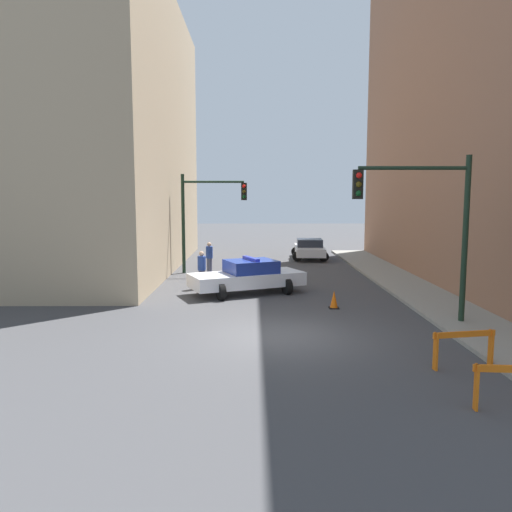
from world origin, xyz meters
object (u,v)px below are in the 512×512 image
object	(u,v)px
police_car	(248,276)
pedestrian_crossing	(202,269)
traffic_light_far	(204,209)
traffic_cone	(334,300)
pedestrian_corner	(209,257)
parked_car_near	(309,249)
barrier_mid	(464,343)
traffic_light_near	(429,213)

from	to	relation	value
police_car	pedestrian_crossing	size ratio (longest dim) A/B	3.04
traffic_light_far	traffic_cone	size ratio (longest dim) A/B	7.93
police_car	pedestrian_corner	world-z (taller)	pedestrian_corner
police_car	parked_car_near	bearing A→B (deg)	-42.09
pedestrian_crossing	police_car	bearing A→B (deg)	-149.79
traffic_cone	traffic_light_far	bearing A→B (deg)	123.18
parked_car_near	traffic_light_far	bearing A→B (deg)	-133.51
police_car	parked_car_near	size ratio (longest dim) A/B	1.15
barrier_mid	traffic_cone	world-z (taller)	barrier_mid
police_car	pedestrian_crossing	distance (m)	2.34
parked_car_near	traffic_cone	bearing A→B (deg)	-90.03
traffic_light_far	police_car	bearing A→B (deg)	-67.20
barrier_mid	traffic_cone	distance (m)	6.70
traffic_light_far	pedestrian_corner	xyz separation A→B (m)	(0.27, -0.21, -2.54)
police_car	barrier_mid	size ratio (longest dim) A/B	3.19
police_car	traffic_cone	distance (m)	4.26
traffic_light_near	barrier_mid	world-z (taller)	traffic_light_near
traffic_light_far	parked_car_near	size ratio (longest dim) A/B	1.19
parked_car_near	police_car	bearing A→B (deg)	-105.73
traffic_light_near	traffic_cone	distance (m)	4.69
pedestrian_corner	traffic_cone	size ratio (longest dim) A/B	2.53
pedestrian_crossing	traffic_cone	distance (m)	6.56
parked_car_near	pedestrian_corner	xyz separation A→B (m)	(-5.96, -6.16, 0.19)
police_car	traffic_cone	size ratio (longest dim) A/B	7.69
pedestrian_crossing	traffic_cone	world-z (taller)	pedestrian_crossing
traffic_light_near	traffic_light_far	world-z (taller)	traffic_light_near
traffic_light_near	traffic_light_far	xyz separation A→B (m)	(-8.03, 10.74, -0.13)
traffic_light_near	traffic_cone	bearing A→B (deg)	137.48
traffic_light_far	barrier_mid	distance (m)	16.85
traffic_light_far	pedestrian_corner	distance (m)	2.56
police_car	barrier_mid	distance (m)	10.57
traffic_light_far	traffic_cone	distance (m)	10.54
barrier_mid	police_car	bearing A→B (deg)	119.47
parked_car_near	pedestrian_corner	size ratio (longest dim) A/B	2.64
traffic_cone	pedestrian_crossing	bearing A→B (deg)	142.73
traffic_light_far	pedestrian_crossing	xyz separation A→B (m)	(0.31, -4.47, -2.54)
traffic_light_far	traffic_cone	xyz separation A→B (m)	(5.51, -8.43, -3.08)
traffic_light_near	parked_car_near	bearing A→B (deg)	96.16
traffic_light_near	pedestrian_crossing	distance (m)	10.30
pedestrian_crossing	barrier_mid	xyz separation A→B (m)	(7.24, -10.33, -0.24)
barrier_mid	pedestrian_crossing	bearing A→B (deg)	125.04
traffic_light_near	barrier_mid	xyz separation A→B (m)	(-0.48, -4.06, -2.91)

